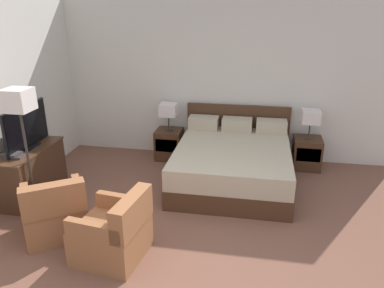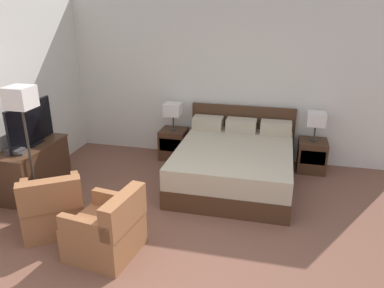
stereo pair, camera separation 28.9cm
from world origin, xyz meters
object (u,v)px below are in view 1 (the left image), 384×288
object	(u,v)px
table_lamp_left	(168,110)
armchair_by_window	(55,213)
bed	(233,162)
dresser	(30,172)
armchair_companion	(114,233)
nightstand_right	(307,153)
book_blue_cover	(12,154)
floor_lamp	(20,111)
nightstand_left	(169,144)
tv	(26,128)
table_lamp_right	(311,117)
book_red_cover	(14,157)

from	to	relation	value
table_lamp_left	armchair_by_window	xyz separation A→B (m)	(-0.77, -2.51, -0.59)
bed	dresser	size ratio (longest dim) A/B	1.79
table_lamp_left	armchair_companion	distance (m)	2.84
nightstand_right	armchair_companion	world-z (taller)	armchair_companion
armchair_companion	bed	bearing A→B (deg)	61.80
dresser	book_blue_cover	world-z (taller)	book_blue_cover
floor_lamp	armchair_companion	bearing A→B (deg)	-26.86
book_blue_cover	nightstand_left	bearing A→B (deg)	51.11
table_lamp_left	armchair_companion	bearing A→B (deg)	-88.65
tv	armchair_companion	xyz separation A→B (m)	(1.65, -1.16, -0.71)
table_lamp_left	table_lamp_right	xyz separation A→B (m)	(2.34, 0.00, 0.00)
nightstand_left	table_lamp_right	distance (m)	2.42
nightstand_right	armchair_companion	xyz separation A→B (m)	(-2.27, -2.78, 0.03)
tv	table_lamp_left	bearing A→B (deg)	45.49
nightstand_right	armchair_companion	size ratio (longest dim) A/B	0.66
book_red_cover	armchair_companion	bearing A→B (deg)	-25.73
table_lamp_right	book_red_cover	xyz separation A→B (m)	(-3.92, -1.99, -0.15)
nightstand_left	table_lamp_right	bearing A→B (deg)	0.04
nightstand_right	table_lamp_right	world-z (taller)	table_lamp_right
nightstand_left	tv	size ratio (longest dim) A/B	0.55
armchair_companion	table_lamp_left	bearing A→B (deg)	91.35
dresser	tv	xyz separation A→B (m)	(0.00, 0.07, 0.63)
bed	floor_lamp	bearing A→B (deg)	-151.22
dresser	floor_lamp	size ratio (longest dim) A/B	0.69
armchair_by_window	table_lamp_right	bearing A→B (deg)	38.97
bed	nightstand_left	size ratio (longest dim) A/B	3.96
bed	floor_lamp	world-z (taller)	floor_lamp
nightstand_left	table_lamp_right	xyz separation A→B (m)	(2.34, 0.00, 0.62)
tv	book_blue_cover	distance (m)	0.44
dresser	floor_lamp	world-z (taller)	floor_lamp
table_lamp_left	book_blue_cover	size ratio (longest dim) A/B	2.24
nightstand_right	book_blue_cover	bearing A→B (deg)	-153.24
bed	table_lamp_right	size ratio (longest dim) A/B	4.32
tv	armchair_companion	world-z (taller)	tv
table_lamp_right	tv	world-z (taller)	tv
dresser	book_blue_cover	distance (m)	0.49
table_lamp_right	book_red_cover	world-z (taller)	table_lamp_right
nightstand_left	dresser	xyz separation A→B (m)	(-1.59, -1.69, 0.11)
tv	book_red_cover	world-z (taller)	tv
armchair_by_window	floor_lamp	distance (m)	1.29
dresser	tv	size ratio (longest dim) A/B	1.21
dresser	table_lamp_left	bearing A→B (deg)	46.73
dresser	floor_lamp	bearing A→B (deg)	-54.35
armchair_companion	floor_lamp	world-z (taller)	floor_lamp
nightstand_right	nightstand_left	bearing A→B (deg)	180.00
bed	book_blue_cover	size ratio (longest dim) A/B	9.67
table_lamp_left	dresser	world-z (taller)	table_lamp_left
armchair_companion	floor_lamp	size ratio (longest dim) A/B	0.47
book_blue_cover	armchair_by_window	distance (m)	1.09
bed	nightstand_right	world-z (taller)	bed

